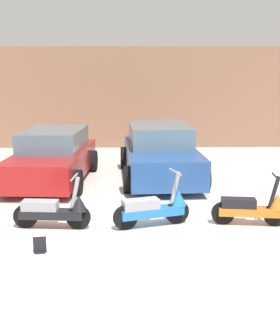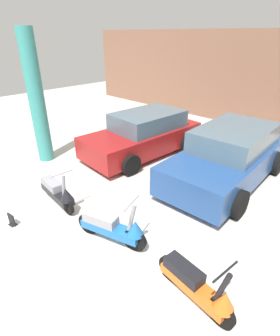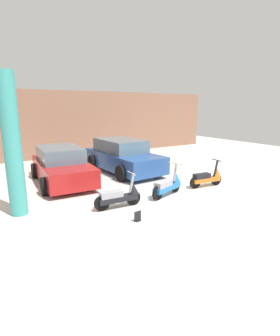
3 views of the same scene
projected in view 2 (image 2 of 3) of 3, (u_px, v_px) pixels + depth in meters
The scene contains 9 objects.
ground_plane at pixel (64, 245), 4.83m from camera, with size 28.00×28.00×0.00m, color silver.
wall_back at pixel (272, 83), 9.75m from camera, with size 19.60×0.12×3.66m, color #845B47.
scooter_front_left at pixel (58, 192), 5.82m from camera, with size 1.40×0.50×0.98m.
scooter_front_right at pixel (113, 227), 4.75m from camera, with size 1.40×0.69×1.01m.
scooter_front_center at pixel (197, 286), 3.67m from camera, with size 1.36×0.49×0.95m.
car_rear_left at pixel (144, 135), 8.28m from camera, with size 2.07×3.98×1.32m.
car_rear_center at pixel (229, 156), 6.72m from camera, with size 2.17×4.22×1.41m.
placard_near_left_scooter at pixel (12, 220), 5.30m from camera, with size 0.20×0.14×0.26m.
support_column_side at pixel (37, 100), 7.34m from camera, with size 0.44×0.44×3.66m, color teal.
Camera 2 is at (3.54, -1.63, 3.48)m, focal length 28.00 mm.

